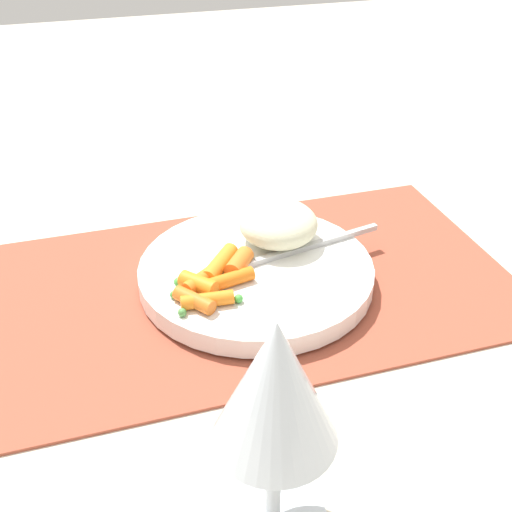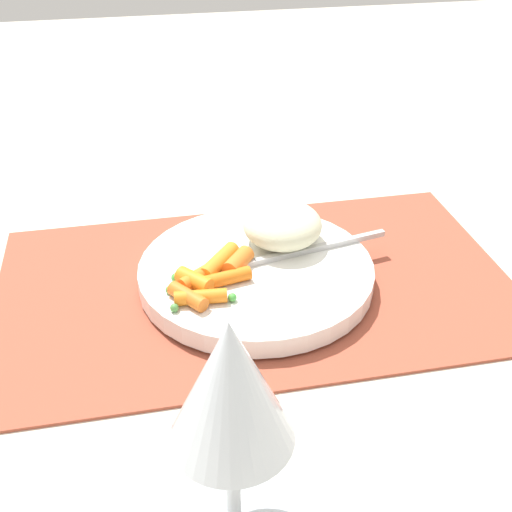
{
  "view_description": "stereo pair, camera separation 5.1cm",
  "coord_description": "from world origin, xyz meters",
  "px_view_note": "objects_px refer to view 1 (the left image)",
  "views": [
    {
      "loc": [
        0.15,
        0.51,
        0.38
      ],
      "look_at": [
        0.0,
        0.0,
        0.04
      ],
      "focal_mm": 45.33,
      "sensor_mm": 36.0,
      "label": 1
    },
    {
      "loc": [
        0.1,
        0.52,
        0.38
      ],
      "look_at": [
        0.0,
        0.0,
        0.04
      ],
      "focal_mm": 45.33,
      "sensor_mm": 36.0,
      "label": 2
    }
  ],
  "objects_px": {
    "plate": "(256,273)",
    "carrot_portion": "(215,279)",
    "rice_mound": "(278,224)",
    "wine_glass": "(276,391)",
    "fork": "(281,254)"
  },
  "relations": [
    {
      "from": "rice_mound",
      "to": "carrot_portion",
      "type": "distance_m",
      "value": 0.1
    },
    {
      "from": "rice_mound",
      "to": "carrot_portion",
      "type": "relative_size",
      "value": 0.91
    },
    {
      "from": "fork",
      "to": "rice_mound",
      "type": "bearing_deg",
      "value": -101.74
    },
    {
      "from": "carrot_portion",
      "to": "fork",
      "type": "distance_m",
      "value": 0.08
    },
    {
      "from": "rice_mound",
      "to": "wine_glass",
      "type": "height_order",
      "value": "wine_glass"
    },
    {
      "from": "carrot_portion",
      "to": "wine_glass",
      "type": "bearing_deg",
      "value": 85.32
    },
    {
      "from": "plate",
      "to": "carrot_portion",
      "type": "relative_size",
      "value": 2.56
    },
    {
      "from": "carrot_portion",
      "to": "fork",
      "type": "bearing_deg",
      "value": -159.18
    },
    {
      "from": "wine_glass",
      "to": "fork",
      "type": "bearing_deg",
      "value": -109.81
    },
    {
      "from": "rice_mound",
      "to": "wine_glass",
      "type": "bearing_deg",
      "value": 70.99
    },
    {
      "from": "carrot_portion",
      "to": "wine_glass",
      "type": "xyz_separation_m",
      "value": [
        0.02,
        0.23,
        0.08
      ]
    },
    {
      "from": "rice_mound",
      "to": "fork",
      "type": "relative_size",
      "value": 0.43
    },
    {
      "from": "rice_mound",
      "to": "fork",
      "type": "height_order",
      "value": "rice_mound"
    },
    {
      "from": "rice_mound",
      "to": "fork",
      "type": "distance_m",
      "value": 0.04
    },
    {
      "from": "plate",
      "to": "wine_glass",
      "type": "relative_size",
      "value": 1.4
    }
  ]
}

